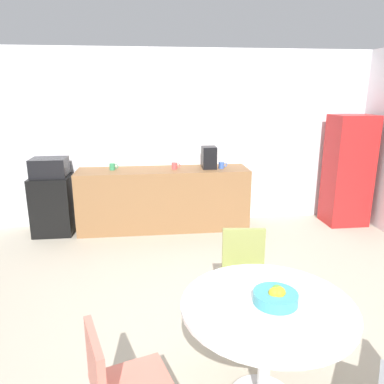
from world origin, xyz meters
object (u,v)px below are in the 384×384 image
at_px(mug_red, 112,167).
at_px(coffee_maker, 209,157).
at_px(locker_cabinet, 348,171).
at_px(mug_green, 175,166).
at_px(chair_olive, 244,265).
at_px(mug_white, 222,165).
at_px(microwave, 49,167).
at_px(mini_fridge, 53,205).
at_px(round_table, 267,324).
at_px(chair_coral, 115,382).
at_px(fruit_bowl, 276,297).

distance_m(mug_red, coffee_maker, 1.40).
distance_m(locker_cabinet, mug_green, 2.63).
bearing_deg(chair_olive, mug_white, 83.94).
distance_m(mug_green, coffee_maker, 0.52).
relative_size(locker_cabinet, chair_olive, 2.00).
distance_m(microwave, chair_olive, 3.28).
distance_m(mini_fridge, locker_cabinet, 4.40).
height_order(round_table, mug_white, mug_white).
relative_size(locker_cabinet, coffee_maker, 5.20).
distance_m(mug_white, coffee_maker, 0.22).
bearing_deg(coffee_maker, microwave, 180.00).
xyz_separation_m(mini_fridge, coffee_maker, (2.26, 0.00, 0.64)).
xyz_separation_m(microwave, chair_coral, (1.18, -3.63, -0.44)).
distance_m(round_table, coffee_maker, 3.38).
distance_m(microwave, coffee_maker, 2.26).
height_order(mug_green, coffee_maker, coffee_maker).
xyz_separation_m(locker_cabinet, chair_coral, (-3.20, -3.53, -0.31)).
relative_size(mug_white, mug_red, 1.00).
bearing_deg(chair_coral, round_table, 17.50).
bearing_deg(microwave, round_table, -58.03).
bearing_deg(mini_fridge, mug_red, 2.72).
distance_m(chair_coral, mug_red, 3.71).
bearing_deg(mug_red, mug_white, -2.56).
xyz_separation_m(chair_olive, chair_coral, (-1.02, -1.23, 0.00)).
distance_m(locker_cabinet, chair_olive, 3.19).
height_order(mini_fridge, chair_coral, mini_fridge).
distance_m(mini_fridge, chair_olive, 3.25).
bearing_deg(round_table, mini_fridge, 121.97).
relative_size(chair_olive, coffee_maker, 2.59).
bearing_deg(mug_green, round_table, -84.36).
relative_size(round_table, mug_red, 8.30).
relative_size(round_table, mug_white, 8.30).
bearing_deg(mug_green, mug_white, -2.21).
bearing_deg(microwave, mug_green, -0.10).
relative_size(locker_cabinet, fruit_bowl, 6.10).
bearing_deg(locker_cabinet, fruit_bowl, -124.71).
xyz_separation_m(locker_cabinet, coffee_maker, (-2.12, 0.10, 0.23)).
bearing_deg(mini_fridge, coffee_maker, 0.00).
bearing_deg(chair_coral, locker_cabinet, 47.77).
distance_m(chair_coral, mug_white, 3.84).
xyz_separation_m(microwave, mug_red, (0.86, 0.04, -0.02)).
height_order(locker_cabinet, mug_white, locker_cabinet).
distance_m(chair_coral, coffee_maker, 3.83).
bearing_deg(round_table, mug_green, 95.64).
relative_size(chair_olive, mug_red, 6.43).
distance_m(locker_cabinet, coffee_maker, 2.13).
relative_size(microwave, round_table, 0.45).
height_order(mini_fridge, locker_cabinet, locker_cabinet).
distance_m(mug_white, mug_green, 0.69).
relative_size(chair_coral, fruit_bowl, 3.04).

